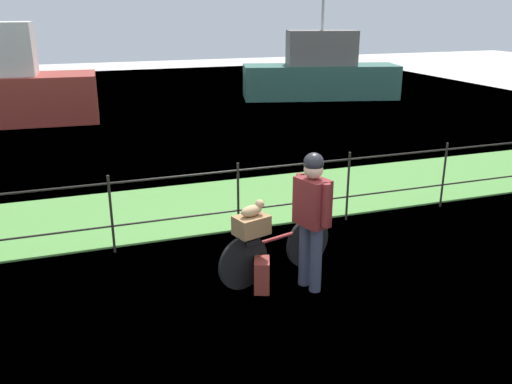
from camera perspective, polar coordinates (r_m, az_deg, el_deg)
The scene contains 10 objects.
ground_plane at distance 6.23m, azimuth 4.25°, elevation -12.02°, with size 60.00×60.00×0.00m, color beige.
grass_strip at distance 9.20m, azimuth -4.39°, elevation -1.32°, with size 27.00×2.40×0.03m, color #569342.
harbor_water at distance 15.73m, azimuth -11.06°, elevation 6.93°, with size 30.00×30.00×0.00m, color #426684.
iron_fence at distance 7.78m, azimuth -1.91°, elevation -0.21°, with size 18.04×0.04×1.11m.
bicycle_main at distance 6.67m, azimuth 2.12°, elevation -6.26°, with size 1.64×0.53×0.68m.
wooden_crate at distance 6.29m, azimuth -0.49°, elevation -3.54°, with size 0.39×0.28×0.23m, color olive.
terrier_dog at distance 6.24m, azimuth -0.31°, elevation -1.87°, with size 0.32×0.21×0.18m.
cyclist_person at distance 6.20m, azimuth 5.98°, elevation -1.89°, with size 0.36×0.52×1.68m.
backpack_on_paving at distance 6.44m, azimuth 0.62°, elevation -8.83°, with size 0.28×0.18×0.40m, color maroon.
moored_boat_near at distance 20.36m, azimuth 6.88°, elevation 12.40°, with size 5.87×3.01×4.03m.
Camera 1 is at (-2.19, -4.87, 3.21)m, focal length 37.59 mm.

